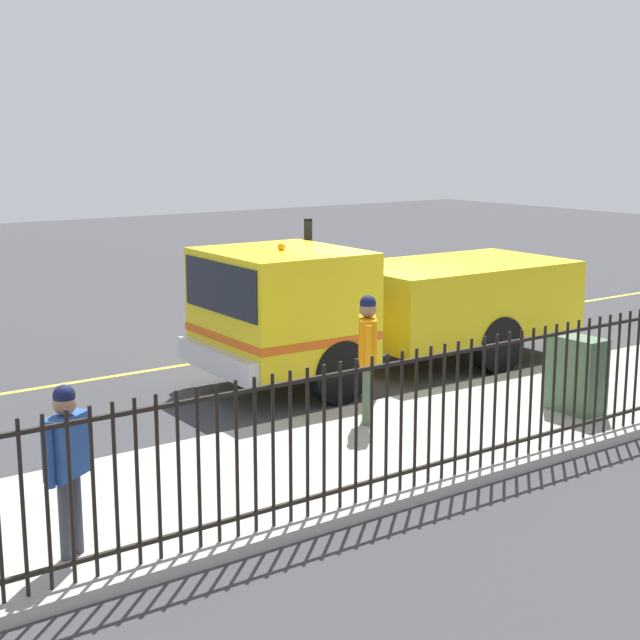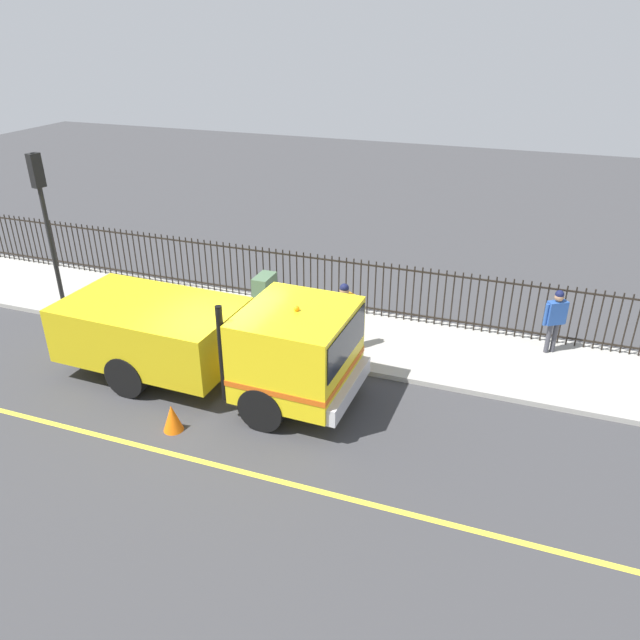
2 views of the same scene
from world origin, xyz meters
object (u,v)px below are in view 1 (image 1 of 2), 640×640
(pedestrian_distant, at_px, (67,452))
(utility_cabinet, at_px, (576,375))
(work_truck, at_px, (371,302))
(worker_standing, at_px, (368,345))
(traffic_cone, at_px, (322,338))

(pedestrian_distant, xyz_separation_m, utility_cabinet, (-0.29, 7.39, -0.46))
(pedestrian_distant, height_order, utility_cabinet, pedestrian_distant)
(work_truck, bearing_deg, worker_standing, 141.98)
(work_truck, height_order, traffic_cone, work_truck)
(work_truck, distance_m, pedestrian_distant, 7.72)
(utility_cabinet, relative_size, traffic_cone, 1.85)
(work_truck, relative_size, utility_cabinet, 6.44)
(work_truck, relative_size, pedestrian_distant, 4.22)
(work_truck, xyz_separation_m, traffic_cone, (-1.75, 0.30, -0.95))
(pedestrian_distant, distance_m, traffic_cone, 9.01)
(worker_standing, xyz_separation_m, utility_cabinet, (1.29, 2.67, -0.53))
(utility_cabinet, bearing_deg, traffic_cone, -175.39)
(traffic_cone, bearing_deg, work_truck, -9.76)
(pedestrian_distant, height_order, traffic_cone, pedestrian_distant)
(work_truck, height_order, pedestrian_distant, work_truck)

